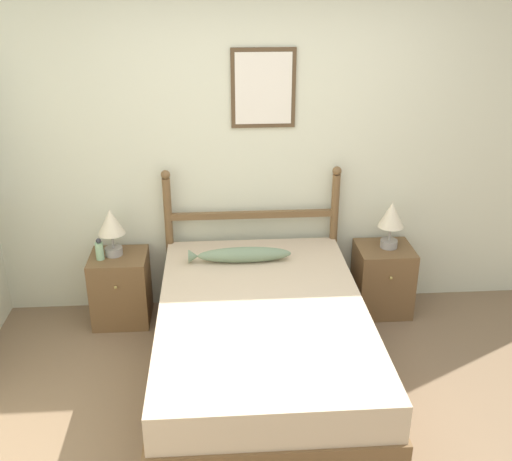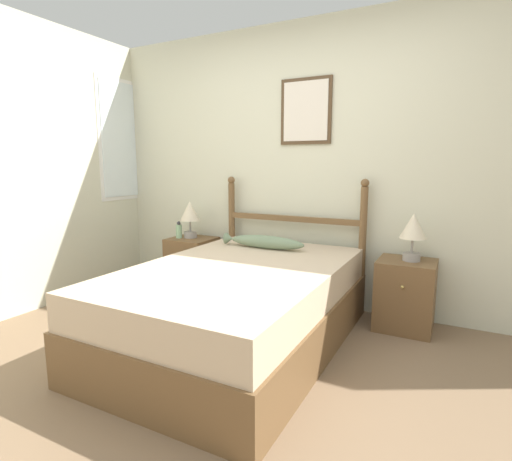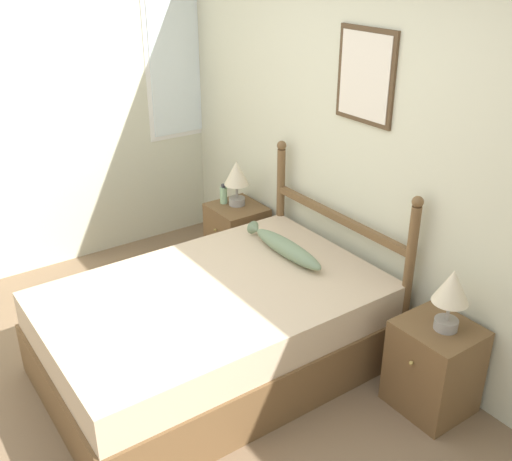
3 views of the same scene
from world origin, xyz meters
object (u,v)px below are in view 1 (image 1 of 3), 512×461
at_px(nightstand_right, 382,279).
at_px(fish_pillow, 241,255).
at_px(nightstand_left, 121,288).
at_px(table_lamp_left, 111,225).
at_px(bottle, 99,250).
at_px(table_lamp_right, 391,218).
at_px(bed, 262,344).

bearing_deg(nightstand_right, fish_pillow, -169.09).
relative_size(nightstand_left, table_lamp_left, 1.49).
distance_m(nightstand_left, fish_pillow, 1.02).
xyz_separation_m(bottle, fish_pillow, (1.05, -0.17, 0.01)).
bearing_deg(nightstand_right, nightstand_left, 180.00).
xyz_separation_m(table_lamp_right, bottle, (-2.22, -0.06, -0.17)).
bearing_deg(nightstand_left, bottle, -158.12).
xyz_separation_m(bed, fish_pillow, (-0.11, 0.63, 0.35)).
height_order(table_lamp_right, bottle, table_lamp_right).
bearing_deg(nightstand_right, table_lamp_left, 179.41).
distance_m(nightstand_left, table_lamp_right, 2.16).
bearing_deg(bottle, table_lamp_left, 37.60).
relative_size(bed, nightstand_left, 3.73).
xyz_separation_m(table_lamp_left, fish_pillow, (0.96, -0.24, -0.16)).
bearing_deg(table_lamp_right, nightstand_right, -160.66).
bearing_deg(bottle, table_lamp_right, 1.50).
height_order(nightstand_left, nightstand_right, same).
height_order(nightstand_right, table_lamp_right, table_lamp_right).
xyz_separation_m(nightstand_left, table_lamp_right, (2.10, 0.01, 0.52)).
xyz_separation_m(nightstand_left, nightstand_right, (2.07, 0.00, 0.00)).
relative_size(bed, fish_pillow, 2.77).
distance_m(bed, table_lamp_right, 1.46).
height_order(nightstand_right, bottle, bottle).
bearing_deg(nightstand_left, fish_pillow, -13.30).
distance_m(nightstand_left, nightstand_right, 2.07).
height_order(bed, fish_pillow, fish_pillow).
bearing_deg(table_lamp_right, fish_pillow, -168.89).
bearing_deg(bed, bottle, 145.13).
height_order(nightstand_right, fish_pillow, fish_pillow).
height_order(nightstand_right, table_lamp_left, table_lamp_left).
bearing_deg(bottle, nightstand_right, 1.27).
xyz_separation_m(nightstand_right, table_lamp_left, (-2.10, 0.02, 0.52)).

